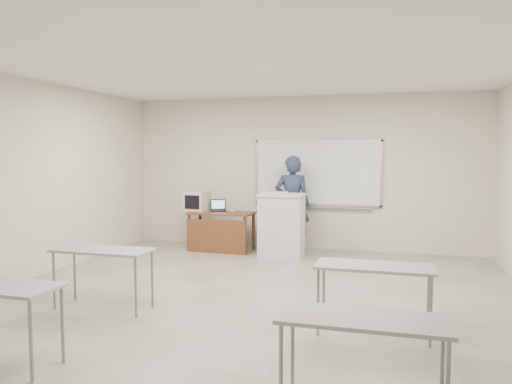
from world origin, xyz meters
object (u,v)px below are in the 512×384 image
(mouse, at_px, (232,211))
(presenter, at_px, (292,204))
(instructor_desk, at_px, (220,225))
(whiteboard, at_px, (317,174))
(laptop, at_px, (219,208))
(keyboard, at_px, (275,192))
(crt_monitor, at_px, (197,201))
(podium, at_px, (282,225))

(mouse, relative_size, presenter, 0.05)
(instructor_desk, distance_m, presenter, 1.45)
(whiteboard, bearing_deg, laptop, -164.44)
(laptop, distance_m, keyboard, 1.29)
(keyboard, bearing_deg, crt_monitor, 156.08)
(mouse, bearing_deg, instructor_desk, -159.12)
(instructor_desk, bearing_deg, presenter, 19.83)
(laptop, relative_size, keyboard, 0.62)
(instructor_desk, height_order, podium, podium)
(crt_monitor, distance_m, presenter, 1.88)
(podium, bearing_deg, instructor_desk, 173.71)
(whiteboard, relative_size, crt_monitor, 5.38)
(crt_monitor, distance_m, laptop, 0.47)
(podium, distance_m, crt_monitor, 1.87)
(podium, relative_size, crt_monitor, 2.50)
(laptop, relative_size, mouse, 3.14)
(instructor_desk, distance_m, crt_monitor, 0.73)
(keyboard, bearing_deg, instructor_desk, 163.24)
(instructor_desk, bearing_deg, whiteboard, 25.65)
(podium, relative_size, mouse, 11.99)
(crt_monitor, distance_m, keyboard, 1.69)
(mouse, height_order, keyboard, keyboard)
(instructor_desk, relative_size, laptop, 4.15)
(crt_monitor, height_order, presenter, presenter)
(whiteboard, distance_m, crt_monitor, 2.42)
(podium, height_order, laptop, podium)
(laptop, xyz_separation_m, mouse, (0.30, -0.10, -0.04))
(podium, height_order, crt_monitor, podium)
(mouse, bearing_deg, crt_monitor, 156.76)
(presenter, bearing_deg, crt_monitor, -1.49)
(crt_monitor, relative_size, laptop, 1.52)
(crt_monitor, relative_size, keyboard, 0.94)
(podium, height_order, keyboard, keyboard)
(crt_monitor, bearing_deg, keyboard, -5.20)
(keyboard, bearing_deg, mouse, 152.77)
(mouse, bearing_deg, presenter, -3.75)
(mouse, bearing_deg, whiteboard, 4.26)
(instructor_desk, distance_m, keyboard, 1.28)
(instructor_desk, distance_m, mouse, 0.36)
(whiteboard, xyz_separation_m, crt_monitor, (-2.30, -0.54, -0.54))
(presenter, bearing_deg, podium, 74.72)
(podium, distance_m, presenter, 0.66)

